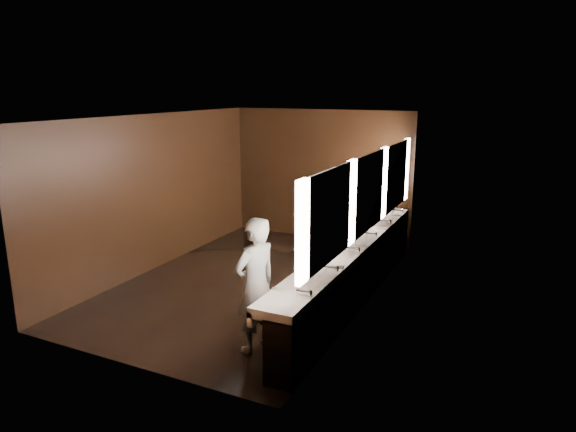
# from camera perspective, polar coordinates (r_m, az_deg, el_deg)

# --- Properties ---
(floor) EXTENTS (6.00, 6.00, 0.00)m
(floor) POSITION_cam_1_polar(r_m,az_deg,el_deg) (8.88, -3.87, -7.36)
(floor) COLOR black
(floor) RESTS_ON ground
(ceiling) EXTENTS (4.00, 6.00, 0.02)m
(ceiling) POSITION_cam_1_polar(r_m,az_deg,el_deg) (8.28, -4.19, 10.99)
(ceiling) COLOR #2D2D2B
(ceiling) RESTS_ON wall_back
(wall_back) EXTENTS (4.00, 0.02, 2.80)m
(wall_back) POSITION_cam_1_polar(r_m,az_deg,el_deg) (11.13, 3.62, 4.54)
(wall_back) COLOR black
(wall_back) RESTS_ON floor
(wall_front) EXTENTS (4.00, 0.02, 2.80)m
(wall_front) POSITION_cam_1_polar(r_m,az_deg,el_deg) (6.14, -17.97, -4.11)
(wall_front) COLOR black
(wall_front) RESTS_ON floor
(wall_left) EXTENTS (0.02, 6.00, 2.80)m
(wall_left) POSITION_cam_1_polar(r_m,az_deg,el_deg) (9.60, -14.48, 2.57)
(wall_left) COLOR black
(wall_left) RESTS_ON floor
(wall_right) EXTENTS (0.02, 6.00, 2.80)m
(wall_right) POSITION_cam_1_polar(r_m,az_deg,el_deg) (7.71, 9.04, 0.07)
(wall_right) COLOR black
(wall_right) RESTS_ON floor
(sink_counter) EXTENTS (0.55, 5.40, 1.01)m
(sink_counter) POSITION_cam_1_polar(r_m,az_deg,el_deg) (8.03, 7.37, -6.05)
(sink_counter) COLOR black
(sink_counter) RESTS_ON floor
(mirror_band) EXTENTS (0.06, 5.03, 1.15)m
(mirror_band) POSITION_cam_1_polar(r_m,az_deg,el_deg) (7.63, 9.00, 2.63)
(mirror_band) COLOR white
(mirror_band) RESTS_ON wall_right
(person) EXTENTS (0.61, 0.74, 1.73)m
(person) POSITION_cam_1_polar(r_m,az_deg,el_deg) (6.42, -3.63, -7.68)
(person) COLOR #7BA6B8
(person) RESTS_ON floor
(trash_bin) EXTENTS (0.40, 0.40, 0.60)m
(trash_bin) POSITION_cam_1_polar(r_m,az_deg,el_deg) (6.40, -0.67, -13.28)
(trash_bin) COLOR black
(trash_bin) RESTS_ON floor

